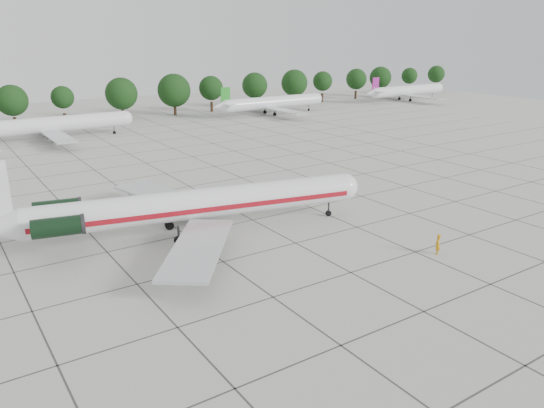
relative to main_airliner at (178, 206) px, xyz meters
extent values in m
plane|color=#B6B6AE|center=(8.64, -7.95, -3.23)|extent=(260.00, 260.00, 0.00)
cube|color=#383838|center=(8.64, 7.05, -3.22)|extent=(170.00, 170.00, 0.02)
cylinder|color=silver|center=(2.12, -0.45, -0.03)|extent=(32.79, 9.82, 3.01)
sphere|color=silver|center=(18.20, -3.89, -0.03)|extent=(3.01, 3.01, 3.01)
cube|color=maroon|center=(2.44, 1.04, -0.26)|extent=(31.28, 6.74, 0.50)
cube|color=maroon|center=(1.80, -1.94, -0.26)|extent=(31.28, 6.74, 0.50)
cube|color=#B7BABC|center=(1.60, 8.06, -1.26)|extent=(7.16, 14.30, 0.27)
cube|color=#B7BABC|center=(-1.83, -8.02, -1.26)|extent=(11.61, 13.47, 0.27)
cube|color=black|center=(-10.41, 4.33, 0.24)|extent=(2.21, 1.58, 0.23)
cylinder|color=black|center=(-10.27, 4.95, 0.24)|extent=(4.65, 2.61, 1.74)
cube|color=black|center=(-11.26, 0.31, 0.24)|extent=(2.21, 1.58, 0.23)
cylinder|color=black|center=(-11.40, -0.32, 0.24)|extent=(4.65, 2.61, 1.74)
cylinder|color=black|center=(16.41, -3.51, -2.36)|extent=(0.22, 0.22, 1.74)
cylinder|color=black|center=(16.41, -3.51, -2.91)|extent=(0.68, 0.38, 0.64)
cylinder|color=black|center=(-0.07, 2.44, -2.04)|extent=(0.26, 0.26, 1.64)
cylinder|color=black|center=(-0.07, 2.44, -2.77)|extent=(1.01, 0.73, 0.91)
cylinder|color=black|center=(-1.06, -2.20, -2.04)|extent=(0.26, 0.26, 1.64)
cylinder|color=black|center=(-1.06, -2.20, -2.77)|extent=(1.01, 0.73, 0.91)
imported|color=#C27E0B|center=(17.93, -17.38, -2.24)|extent=(0.85, 0.81, 1.96)
cylinder|color=silver|center=(1.33, 59.56, -0.23)|extent=(27.20, 3.00, 3.00)
cube|color=#B7BABC|center=(0.33, 59.56, -1.43)|extent=(3.50, 27.20, 0.25)
cylinder|color=black|center=(0.33, 61.76, -2.83)|extent=(0.80, 0.45, 0.80)
cylinder|color=black|center=(0.33, 57.36, -2.83)|extent=(0.80, 0.45, 0.80)
cylinder|color=silver|center=(54.21, 64.11, -0.23)|extent=(27.20, 3.00, 3.00)
cube|color=#B7BABC|center=(53.21, 64.11, -1.43)|extent=(3.50, 27.20, 0.25)
cube|color=#1C821E|center=(40.77, 64.11, 2.37)|extent=(2.40, 0.25, 3.60)
cylinder|color=black|center=(53.21, 66.31, -2.83)|extent=(0.80, 0.45, 0.80)
cylinder|color=black|center=(53.21, 61.91, -2.83)|extent=(0.80, 0.45, 0.80)
cylinder|color=silver|center=(103.69, 65.37, -0.23)|extent=(27.20, 3.00, 3.00)
cube|color=#B7BABC|center=(102.69, 65.37, -1.43)|extent=(3.50, 27.20, 0.25)
cube|color=#8D197C|center=(90.25, 65.37, 2.37)|extent=(2.40, 0.25, 3.60)
cylinder|color=black|center=(102.69, 67.57, -2.83)|extent=(0.80, 0.45, 0.80)
cylinder|color=black|center=(102.69, 63.17, -2.83)|extent=(0.80, 0.45, 0.80)
cylinder|color=#332114|center=(-3.05, 77.05, -1.98)|extent=(0.70, 0.70, 2.50)
sphere|color=black|center=(-3.05, 77.05, 2.77)|extent=(6.50, 6.50, 6.50)
cylinder|color=#332114|center=(7.14, 77.05, -1.98)|extent=(0.70, 0.70, 2.50)
sphere|color=black|center=(7.14, 77.05, 2.77)|extent=(4.93, 4.93, 4.93)
cylinder|color=#332114|center=(20.33, 77.05, -1.98)|extent=(0.70, 0.70, 2.50)
sphere|color=black|center=(20.33, 77.05, 2.77)|extent=(7.40, 7.40, 7.40)
cylinder|color=#332114|center=(33.52, 77.05, -1.98)|extent=(0.70, 0.70, 2.50)
sphere|color=black|center=(33.52, 77.05, 2.77)|extent=(8.08, 8.08, 8.08)
cylinder|color=#332114|center=(43.71, 77.05, -1.98)|extent=(0.70, 0.70, 2.50)
sphere|color=black|center=(43.71, 77.05, 2.77)|extent=(6.17, 6.17, 6.17)
cylinder|color=#332114|center=(56.90, 77.05, -1.98)|extent=(0.70, 0.70, 2.50)
sphere|color=black|center=(56.90, 77.05, 2.77)|extent=(6.82, 6.82, 6.82)
cylinder|color=#332114|center=(70.09, 77.05, -1.98)|extent=(0.70, 0.70, 2.50)
sphere|color=black|center=(70.09, 77.05, 2.77)|extent=(7.44, 7.44, 7.44)
cylinder|color=#332114|center=(80.28, 77.05, -1.98)|extent=(0.70, 0.70, 2.50)
sphere|color=black|center=(80.28, 77.05, 2.77)|extent=(5.66, 5.66, 5.66)
cylinder|color=#332114|center=(93.47, 77.05, -1.98)|extent=(0.70, 0.70, 2.50)
sphere|color=black|center=(93.47, 77.05, 2.77)|extent=(6.25, 6.25, 6.25)
cylinder|color=#332114|center=(103.66, 77.05, -1.98)|extent=(0.70, 0.70, 2.50)
sphere|color=black|center=(103.66, 77.05, 2.77)|extent=(6.79, 6.79, 6.79)
cylinder|color=#332114|center=(116.85, 77.05, -1.98)|extent=(0.70, 0.70, 2.50)
sphere|color=black|center=(116.85, 77.05, 2.77)|extent=(5.16, 5.16, 5.16)
cylinder|color=#332114|center=(130.04, 77.05, -1.98)|extent=(0.70, 0.70, 2.50)
sphere|color=black|center=(130.04, 77.05, 2.77)|extent=(5.68, 5.68, 5.68)
camera|label=1|loc=(-19.84, -46.55, 16.32)|focal=35.00mm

